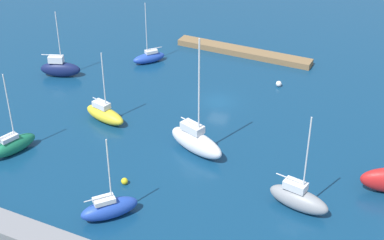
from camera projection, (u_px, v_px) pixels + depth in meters
name	position (u px, v px, depth m)	size (l,w,h in m)	color
water	(219.00, 102.00, 73.44)	(160.00, 160.00, 0.00)	navy
pier_dock	(243.00, 52.00, 85.55)	(20.58, 2.28, 0.86)	olive
sailboat_blue_east_end	(149.00, 57.00, 83.03)	(4.19, 4.80, 8.95)	#2347B2
sailboat_navy_west_end	(60.00, 68.00, 79.05)	(5.79, 3.64, 9.27)	#141E4C
sailboat_white_near_pier	(196.00, 141.00, 62.94)	(7.55, 4.35, 13.54)	white
sailboat_green_along_channel	(13.00, 145.00, 63.05)	(3.05, 5.64, 9.46)	#19724C
sailboat_gray_mid_basin	(298.00, 198.00, 54.81)	(6.26, 2.96, 10.22)	gray
sailboat_yellow_far_south	(105.00, 114.00, 68.81)	(6.12, 3.17, 9.00)	yellow
sailboat_blue_off_beacon	(109.00, 208.00, 53.84)	(4.99, 5.45, 8.54)	#2347B2
mooring_buoy_white	(279.00, 84.00, 76.84)	(0.77, 0.77, 0.77)	white
mooring_buoy_yellow	(125.00, 181.00, 58.51)	(0.70, 0.70, 0.70)	yellow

